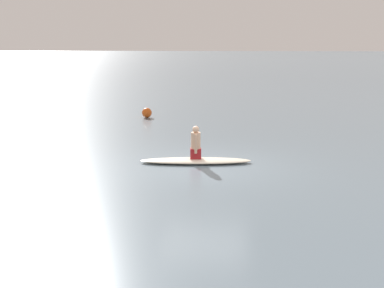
{
  "coord_description": "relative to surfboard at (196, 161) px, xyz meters",
  "views": [
    {
      "loc": [
        -0.93,
        13.8,
        3.45
      ],
      "look_at": [
        0.37,
        0.03,
        0.63
      ],
      "focal_mm": 46.58,
      "sensor_mm": 36.0,
      "label": 1
    }
  ],
  "objects": [
    {
      "name": "buoy_marker",
      "position": [
        3.06,
        -8.73,
        0.16
      ],
      "size": [
        0.46,
        0.46,
        0.46
      ],
      "primitive_type": "sphere",
      "color": "#E55919",
      "rests_on": "ground"
    },
    {
      "name": "ground_plane",
      "position": [
        -0.3,
        0.3,
        -0.07
      ],
      "size": [
        400.0,
        400.0,
        0.0
      ],
      "primitive_type": "plane",
      "color": "slate"
    },
    {
      "name": "person_paddler",
      "position": [
        -0.0,
        0.0,
        0.5
      ],
      "size": [
        0.34,
        0.42,
        0.96
      ],
      "rotation": [
        0.0,
        0.0,
        0.1
      ],
      "color": "#A51E23",
      "rests_on": "surfboard"
    },
    {
      "name": "surfboard",
      "position": [
        0.0,
        0.0,
        0.0
      ],
      "size": [
        3.3,
        1.04,
        0.14
      ],
      "primitive_type": "ellipsoid",
      "rotation": [
        0.0,
        0.0,
        0.1
      ],
      "color": "silver",
      "rests_on": "ground"
    }
  ]
}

